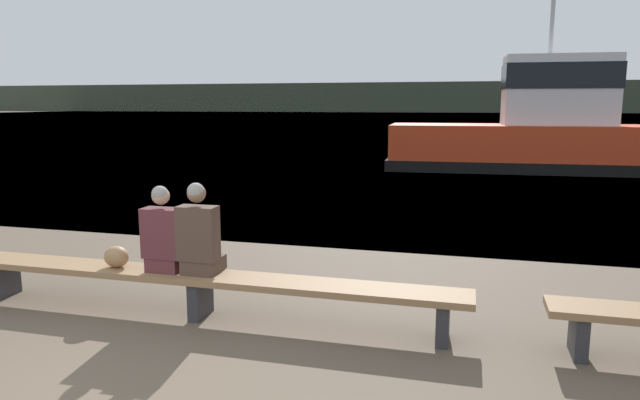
{
  "coord_description": "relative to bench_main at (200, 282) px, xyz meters",
  "views": [
    {
      "loc": [
        3.12,
        -3.2,
        2.32
      ],
      "look_at": [
        0.88,
        5.25,
        0.84
      ],
      "focal_mm": 32.0,
      "sensor_mm": 36.0,
      "label": 1
    }
  ],
  "objects": [
    {
      "name": "person_left",
      "position": [
        -0.42,
        0.01,
        0.49
      ],
      "size": [
        0.43,
        0.42,
        0.96
      ],
      "color": "#56282D",
      "rests_on": "bench_main"
    },
    {
      "name": "water_surface",
      "position": [
        -0.32,
        123.29,
        -0.39
      ],
      "size": [
        240.0,
        240.0,
        0.0
      ],
      "primitive_type": "plane",
      "color": "#5684A3",
      "rests_on": "ground"
    },
    {
      "name": "tugboat_red",
      "position": [
        5.24,
        15.74,
        0.85
      ],
      "size": [
        10.61,
        3.45,
        6.55
      ],
      "rotation": [
        0.0,
        0.0,
        1.62
      ],
      "color": "red",
      "rests_on": "water_surface"
    },
    {
      "name": "bench_main",
      "position": [
        0.0,
        0.0,
        0.0
      ],
      "size": [
        5.82,
        0.48,
        0.49
      ],
      "color": "#8E6B47",
      "rests_on": "ground"
    },
    {
      "name": "person_right",
      "position": [
        0.01,
        0.01,
        0.52
      ],
      "size": [
        0.43,
        0.42,
        1.01
      ],
      "color": "#4C382D",
      "rests_on": "bench_main"
    },
    {
      "name": "far_shoreline",
      "position": [
        -0.32,
        157.15,
        3.64
      ],
      "size": [
        600.0,
        12.0,
        8.07
      ],
      "primitive_type": "cube",
      "color": "#384233",
      "rests_on": "ground"
    },
    {
      "name": "shopping_bag",
      "position": [
        -1.02,
        -0.01,
        0.21
      ],
      "size": [
        0.29,
        0.22,
        0.24
      ],
      "color": "#9E754C",
      "rests_on": "bench_main"
    }
  ]
}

